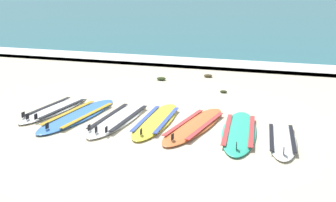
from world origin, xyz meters
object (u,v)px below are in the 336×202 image
(surfboard_2, at_px, (119,118))
(surfboard_4, at_px, (195,125))
(surfboard_0, at_px, (55,109))
(surfboard_5, at_px, (239,131))
(surfboard_6, at_px, (282,139))
(surfboard_1, at_px, (78,115))
(surfboard_3, at_px, (156,120))

(surfboard_2, bearing_deg, surfboard_4, 1.41)
(surfboard_0, xyz_separation_m, surfboard_5, (3.97, -0.23, -0.00))
(surfboard_2, height_order, surfboard_6, same)
(surfboard_1, distance_m, surfboard_3, 1.64)
(surfboard_3, bearing_deg, surfboard_2, -172.65)
(surfboard_4, bearing_deg, surfboard_5, -5.65)
(surfboard_6, bearing_deg, surfboard_0, 174.98)
(surfboard_0, xyz_separation_m, surfboard_1, (0.69, -0.25, -0.00))
(surfboard_2, relative_size, surfboard_3, 1.03)
(surfboard_0, bearing_deg, surfboard_5, -3.37)
(surfboard_1, bearing_deg, surfboard_6, -2.41)
(surfboard_2, bearing_deg, surfboard_1, -176.10)
(surfboard_1, distance_m, surfboard_2, 0.88)
(surfboard_2, bearing_deg, surfboard_0, 173.20)
(surfboard_6, bearing_deg, surfboard_2, 175.87)
(surfboard_4, relative_size, surfboard_6, 1.26)
(surfboard_0, bearing_deg, surfboard_4, -2.73)
(surfboard_0, distance_m, surfboard_4, 3.11)
(surfboard_3, xyz_separation_m, surfboard_4, (0.79, -0.06, -0.00))
(surfboard_1, distance_m, surfboard_5, 3.28)
(surfboard_5, bearing_deg, surfboard_4, 174.35)
(surfboard_2, relative_size, surfboard_6, 1.24)
(surfboard_1, bearing_deg, surfboard_2, 3.90)
(surfboard_3, relative_size, surfboard_4, 0.95)
(surfboard_0, distance_m, surfboard_3, 2.32)
(surfboard_2, height_order, surfboard_5, same)
(surfboard_2, height_order, surfboard_4, same)
(surfboard_0, relative_size, surfboard_5, 0.91)
(surfboard_1, bearing_deg, surfboard_3, 5.50)
(surfboard_3, xyz_separation_m, surfboard_5, (1.65, -0.14, -0.00))
(surfboard_1, height_order, surfboard_4, same)
(surfboard_1, distance_m, surfboard_6, 4.05)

